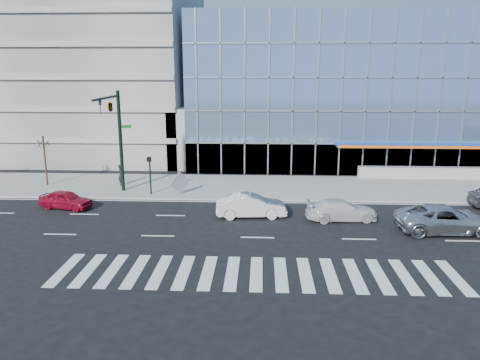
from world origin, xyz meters
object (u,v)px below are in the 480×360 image
(white_sedan, at_px, (251,206))
(red_sedan, at_px, (66,200))
(white_suv, at_px, (341,210))
(pedestrian, at_px, (121,175))
(ped_signal_post, at_px, (150,169))
(traffic_signal, at_px, (113,118))
(tilted_panel, at_px, (180,183))
(street_tree_near, at_px, (43,143))
(silver_suv, at_px, (446,219))

(white_sedan, height_order, red_sedan, white_sedan)
(white_suv, xyz_separation_m, white_sedan, (-6.00, 0.40, 0.10))
(pedestrian, bearing_deg, ped_signal_post, -137.73)
(traffic_signal, relative_size, ped_signal_post, 2.67)
(white_suv, relative_size, tilted_panel, 3.62)
(street_tree_near, bearing_deg, silver_suv, -18.71)
(traffic_signal, xyz_separation_m, tilted_panel, (4.81, 0.43, -5.10))
(ped_signal_post, xyz_separation_m, pedestrian, (-3.17, 2.76, -1.11))
(traffic_signal, distance_m, tilted_panel, 7.02)
(ped_signal_post, height_order, white_suv, ped_signal_post)
(silver_suv, relative_size, white_suv, 1.27)
(traffic_signal, bearing_deg, pedestrian, 102.07)
(ped_signal_post, relative_size, white_sedan, 0.63)
(street_tree_near, bearing_deg, white_suv, -18.56)
(white_sedan, bearing_deg, tilted_panel, 43.72)
(silver_suv, xyz_separation_m, tilted_panel, (-17.71, 7.50, 0.24))
(street_tree_near, distance_m, white_sedan, 19.29)
(street_tree_near, height_order, silver_suv, street_tree_near)
(red_sedan, bearing_deg, ped_signal_post, -42.87)
(silver_suv, bearing_deg, tilted_panel, 64.86)
(white_sedan, bearing_deg, traffic_signal, 61.46)
(traffic_signal, height_order, white_suv, traffic_signal)
(traffic_signal, xyz_separation_m, silver_suv, (22.52, -7.07, -5.33))
(red_sedan, bearing_deg, pedestrian, -5.65)
(traffic_signal, bearing_deg, street_tree_near, 157.29)
(street_tree_near, height_order, white_suv, street_tree_near)
(white_suv, distance_m, pedestrian, 19.01)
(traffic_signal, relative_size, red_sedan, 2.08)
(traffic_signal, xyz_separation_m, white_sedan, (10.52, -4.56, -5.38))
(silver_suv, distance_m, tilted_panel, 19.23)
(pedestrian, height_order, tilted_panel, tilted_panel)
(white_sedan, bearing_deg, pedestrian, 50.37)
(traffic_signal, height_order, white_sedan, traffic_signal)
(street_tree_near, distance_m, tilted_panel, 12.38)
(ped_signal_post, bearing_deg, pedestrian, 138.89)
(traffic_signal, relative_size, white_sedan, 1.69)
(white_suv, xyz_separation_m, pedestrian, (-17.19, 8.10, 0.35))
(silver_suv, height_order, white_sedan, silver_suv)
(traffic_signal, relative_size, tilted_panel, 6.15)
(red_sedan, height_order, tilted_panel, tilted_panel)
(street_tree_near, relative_size, red_sedan, 1.10)
(ped_signal_post, bearing_deg, tilted_panel, 1.40)
(silver_suv, bearing_deg, traffic_signal, 70.39)
(traffic_signal, relative_size, street_tree_near, 1.89)
(traffic_signal, height_order, street_tree_near, traffic_signal)
(street_tree_near, distance_m, red_sedan, 8.09)
(white_sedan, xyz_separation_m, tilted_panel, (-5.71, 4.99, 0.29))
(ped_signal_post, bearing_deg, red_sedan, -145.70)
(silver_suv, xyz_separation_m, white_sedan, (-12.00, 2.50, -0.05))
(silver_suv, relative_size, white_sedan, 1.26)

